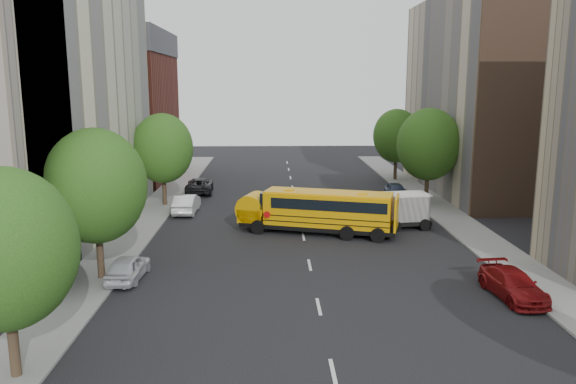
{
  "coord_description": "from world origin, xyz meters",
  "views": [
    {
      "loc": [
        -2.17,
        -32.14,
        10.01
      ],
      "look_at": [
        -1.09,
        2.0,
        3.43
      ],
      "focal_mm": 35.0,
      "sensor_mm": 36.0,
      "label": 1
    }
  ],
  "objects_px": {
    "street_tree_4": "(429,144)",
    "parked_car_4": "(396,191)",
    "street_tree_0": "(4,249)",
    "street_tree_1": "(96,186)",
    "parked_car_2": "(200,185)",
    "street_tree_2": "(163,148)",
    "safari_truck": "(389,210)",
    "parked_car_0": "(128,267)",
    "parked_car_1": "(187,204)",
    "parked_car_3": "(513,284)",
    "school_bus": "(316,209)",
    "street_tree_5": "(396,136)"
  },
  "relations": [
    {
      "from": "parked_car_2",
      "to": "parked_car_3",
      "type": "xyz_separation_m",
      "value": [
        18.12,
        -26.75,
        -0.06
      ]
    },
    {
      "from": "street_tree_0",
      "to": "street_tree_1",
      "type": "xyz_separation_m",
      "value": [
        0.0,
        10.0,
        0.31
      ]
    },
    {
      "from": "street_tree_4",
      "to": "parked_car_4",
      "type": "relative_size",
      "value": 2.03
    },
    {
      "from": "street_tree_1",
      "to": "parked_car_4",
      "type": "xyz_separation_m",
      "value": [
        20.01,
        20.55,
        -4.27
      ]
    },
    {
      "from": "street_tree_0",
      "to": "safari_truck",
      "type": "distance_m",
      "value": 26.46
    },
    {
      "from": "street_tree_1",
      "to": "parked_car_0",
      "type": "distance_m",
      "value": 4.51
    },
    {
      "from": "school_bus",
      "to": "parked_car_4",
      "type": "bearing_deg",
      "value": 72.1
    },
    {
      "from": "street_tree_2",
      "to": "parked_car_4",
      "type": "height_order",
      "value": "street_tree_2"
    },
    {
      "from": "street_tree_1",
      "to": "parked_car_0",
      "type": "xyz_separation_m",
      "value": [
        1.4,
        -0.09,
        -4.28
      ]
    },
    {
      "from": "parked_car_2",
      "to": "parked_car_4",
      "type": "distance_m",
      "value": 18.07
    },
    {
      "from": "parked_car_3",
      "to": "parked_car_4",
      "type": "bearing_deg",
      "value": 85.13
    },
    {
      "from": "street_tree_0",
      "to": "street_tree_4",
      "type": "xyz_separation_m",
      "value": [
        22.0,
        28.0,
        0.43
      ]
    },
    {
      "from": "safari_truck",
      "to": "parked_car_1",
      "type": "relative_size",
      "value": 1.33
    },
    {
      "from": "street_tree_5",
      "to": "parked_car_1",
      "type": "height_order",
      "value": "street_tree_5"
    },
    {
      "from": "street_tree_1",
      "to": "school_bus",
      "type": "height_order",
      "value": "street_tree_1"
    },
    {
      "from": "street_tree_5",
      "to": "parked_car_1",
      "type": "relative_size",
      "value": 1.65
    },
    {
      "from": "street_tree_1",
      "to": "street_tree_5",
      "type": "height_order",
      "value": "street_tree_1"
    },
    {
      "from": "street_tree_0",
      "to": "street_tree_1",
      "type": "bearing_deg",
      "value": 90.0
    },
    {
      "from": "parked_car_1",
      "to": "parked_car_0",
      "type": "bearing_deg",
      "value": 88.24
    },
    {
      "from": "street_tree_2",
      "to": "parked_car_3",
      "type": "relative_size",
      "value": 1.7
    },
    {
      "from": "street_tree_1",
      "to": "parked_car_3",
      "type": "height_order",
      "value": "street_tree_1"
    },
    {
      "from": "parked_car_0",
      "to": "parked_car_1",
      "type": "xyz_separation_m",
      "value": [
        0.8,
        15.4,
        0.08
      ]
    },
    {
      "from": "parked_car_1",
      "to": "street_tree_1",
      "type": "bearing_deg",
      "value": 83.04
    },
    {
      "from": "safari_truck",
      "to": "street_tree_0",
      "type": "bearing_deg",
      "value": -138.52
    },
    {
      "from": "safari_truck",
      "to": "school_bus",
      "type": "bearing_deg",
      "value": -176.37
    },
    {
      "from": "street_tree_1",
      "to": "parked_car_2",
      "type": "distance_m",
      "value": 24.07
    },
    {
      "from": "parked_car_0",
      "to": "parked_car_3",
      "type": "height_order",
      "value": "parked_car_0"
    },
    {
      "from": "street_tree_0",
      "to": "parked_car_0",
      "type": "relative_size",
      "value": 1.88
    },
    {
      "from": "street_tree_4",
      "to": "safari_truck",
      "type": "relative_size",
      "value": 1.34
    },
    {
      "from": "street_tree_2",
      "to": "safari_truck",
      "type": "xyz_separation_m",
      "value": [
        17.09,
        -8.08,
        -3.51
      ]
    },
    {
      "from": "street_tree_1",
      "to": "parked_car_2",
      "type": "relative_size",
      "value": 1.53
    },
    {
      "from": "street_tree_4",
      "to": "safari_truck",
      "type": "height_order",
      "value": "street_tree_4"
    },
    {
      "from": "street_tree_5",
      "to": "parked_car_0",
      "type": "height_order",
      "value": "street_tree_5"
    },
    {
      "from": "street_tree_1",
      "to": "parked_car_0",
      "type": "bearing_deg",
      "value": -3.73
    },
    {
      "from": "parked_car_0",
      "to": "parked_car_4",
      "type": "relative_size",
      "value": 0.99
    },
    {
      "from": "street_tree_2",
      "to": "school_bus",
      "type": "xyz_separation_m",
      "value": [
        11.94,
        -9.13,
        -3.16
      ]
    },
    {
      "from": "street_tree_1",
      "to": "safari_truck",
      "type": "height_order",
      "value": "street_tree_1"
    },
    {
      "from": "school_bus",
      "to": "parked_car_1",
      "type": "distance_m",
      "value": 11.71
    },
    {
      "from": "street_tree_4",
      "to": "parked_car_1",
      "type": "relative_size",
      "value": 1.78
    },
    {
      "from": "parked_car_1",
      "to": "parked_car_2",
      "type": "xyz_separation_m",
      "value": [
        0.0,
        8.28,
        -0.03
      ]
    },
    {
      "from": "parked_car_0",
      "to": "parked_car_4",
      "type": "height_order",
      "value": "parked_car_4"
    },
    {
      "from": "parked_car_1",
      "to": "school_bus",
      "type": "bearing_deg",
      "value": 147.73
    },
    {
      "from": "parked_car_3",
      "to": "parked_car_4",
      "type": "xyz_separation_m",
      "value": [
        -0.31,
        23.71,
        0.02
      ]
    },
    {
      "from": "parked_car_2",
      "to": "street_tree_1",
      "type": "bearing_deg",
      "value": 81.71
    },
    {
      "from": "parked_car_4",
      "to": "street_tree_0",
      "type": "bearing_deg",
      "value": -123.3
    },
    {
      "from": "street_tree_0",
      "to": "safari_truck",
      "type": "relative_size",
      "value": 1.22
    },
    {
      "from": "street_tree_2",
      "to": "street_tree_0",
      "type": "bearing_deg",
      "value": -90.0
    },
    {
      "from": "parked_car_0",
      "to": "street_tree_0",
      "type": "bearing_deg",
      "value": 85.23
    },
    {
      "from": "street_tree_4",
      "to": "parked_car_3",
      "type": "bearing_deg",
      "value": -94.54
    },
    {
      "from": "street_tree_5",
      "to": "parked_car_3",
      "type": "relative_size",
      "value": 1.66
    }
  ]
}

